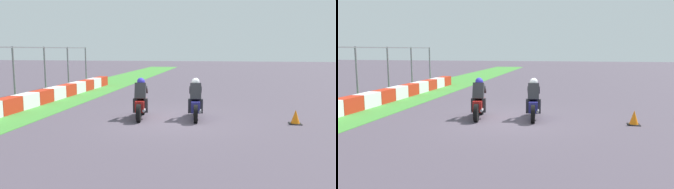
% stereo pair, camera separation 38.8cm
% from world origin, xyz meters
% --- Properties ---
extents(ground_plane, '(120.00, 120.00, 0.00)m').
position_xyz_m(ground_plane, '(0.00, 0.00, 0.00)').
color(ground_plane, '#4D4450').
extents(grass_verge, '(72.00, 3.90, 0.02)m').
position_xyz_m(grass_verge, '(0.00, 6.65, 0.01)').
color(grass_verge, '#428B36').
rests_on(grass_verge, ground_plane).
extents(track_barrier, '(21.97, 0.60, 0.64)m').
position_xyz_m(track_barrier, '(0.00, 6.60, 0.32)').
color(track_barrier, red).
rests_on(track_barrier, ground_plane).
extents(rider_lane_a, '(2.04, 0.56, 1.51)m').
position_xyz_m(rider_lane_a, '(0.29, -0.88, 0.62)').
color(rider_lane_a, black).
rests_on(rider_lane_a, ground_plane).
extents(rider_lane_b, '(2.04, 0.59, 1.51)m').
position_xyz_m(rider_lane_b, '(0.08, 1.14, 0.62)').
color(rider_lane_b, black).
rests_on(rider_lane_b, ground_plane).
extents(traffic_cone, '(0.40, 0.40, 0.50)m').
position_xyz_m(traffic_cone, '(-0.03, -4.36, 0.23)').
color(traffic_cone, black).
rests_on(traffic_cone, ground_plane).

